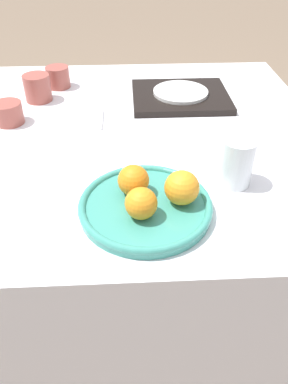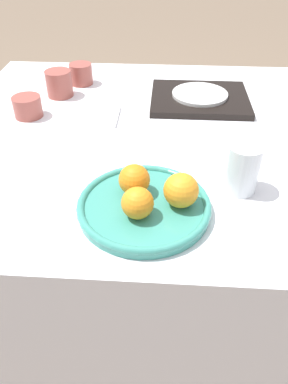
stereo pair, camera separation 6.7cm
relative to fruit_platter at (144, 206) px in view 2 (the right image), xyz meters
name	(u,v)px [view 2 (the right image)]	position (x,y,z in m)	size (l,w,h in m)	color
ground_plane	(141,289)	(-0.03, 0.35, -0.72)	(12.00, 12.00, 0.00)	#7A6651
table	(141,223)	(-0.03, 0.35, -0.37)	(1.12, 1.06, 0.71)	white
fruit_platter	(144,206)	(0.00, 0.00, 0.00)	(0.28, 0.28, 0.03)	teal
orange_0	(138,203)	(-0.01, -0.03, 0.04)	(0.06, 0.06, 0.06)	orange
orange_1	(181,190)	(0.07, 0.01, 0.04)	(0.07, 0.07, 0.07)	orange
orange_2	(134,180)	(-0.02, 0.04, 0.04)	(0.07, 0.07, 0.07)	orange
water_glass	(242,168)	(0.20, 0.09, 0.04)	(0.07, 0.07, 0.11)	silver
serving_tray	(199,99)	(0.14, 0.54, 0.00)	(0.30, 0.26, 0.02)	black
side_plate	(200,94)	(0.14, 0.54, 0.01)	(0.17, 0.17, 0.01)	silver
cup_0	(81,74)	(-0.26, 0.67, 0.02)	(0.08, 0.08, 0.07)	#9E4C42
cup_1	(59,84)	(-0.31, 0.56, 0.03)	(0.08, 0.08, 0.08)	#9E4C42
cup_2	(28,107)	(-0.37, 0.41, 0.02)	(0.08, 0.08, 0.06)	#9E4C42
napkin	(95,116)	(-0.17, 0.41, -0.01)	(0.14, 0.13, 0.01)	white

